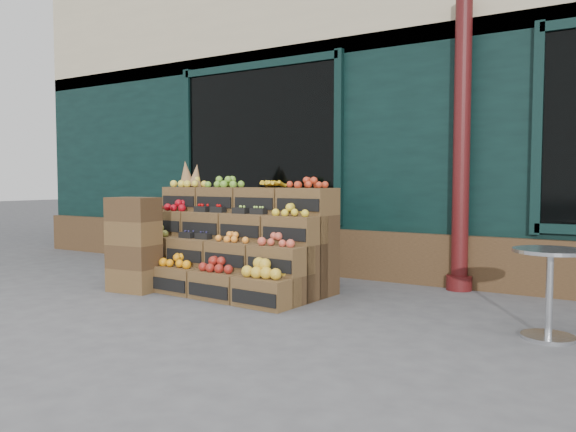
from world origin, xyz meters
The scene contains 6 objects.
ground centered at (0.00, 0.00, 0.00)m, with size 60.00×60.00×0.00m, color #4D4D50.
shop_facade centered at (0.00, 5.11, 2.40)m, with size 12.00×6.24×4.80m.
crate_display centered at (-1.03, 0.79, 0.45)m, with size 2.41×1.30×1.46m.
spare_crates centered at (-1.82, 0.11, 0.52)m, with size 0.55×0.41×1.03m.
bistro_table centered at (2.30, 0.46, 0.43)m, with size 0.55×0.55×0.69m.
shopkeeper centered at (-1.87, 2.94, 1.09)m, with size 0.79×0.52×2.17m, color #154C1E.
Camera 1 is at (2.84, -4.20, 1.21)m, focal length 35.00 mm.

